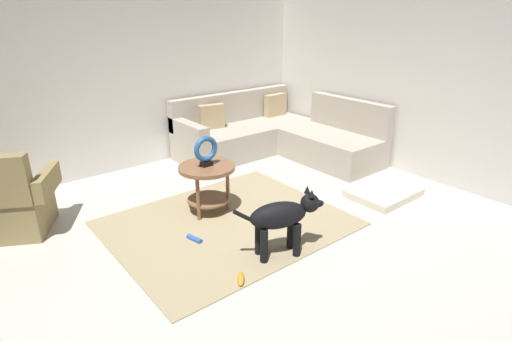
{
  "coord_description": "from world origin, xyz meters",
  "views": [
    {
      "loc": [
        -1.97,
        -2.39,
        2.07
      ],
      "look_at": [
        0.45,
        0.6,
        0.55
      ],
      "focal_mm": 28.63,
      "sensor_mm": 36.0,
      "label": 1
    }
  ],
  "objects_px": {
    "sectional_couch": "(276,136)",
    "dog_bed_mat": "(383,193)",
    "side_table": "(207,177)",
    "dog_toy_bone": "(241,279)",
    "armchair": "(11,204)",
    "dog_toy_rope": "(194,239)",
    "torus_sculpture": "(206,150)",
    "dog": "(283,217)"
  },
  "relations": [
    {
      "from": "dog_bed_mat",
      "to": "dog_toy_bone",
      "type": "xyz_separation_m",
      "value": [
        -2.31,
        -0.25,
        -0.01
      ]
    },
    {
      "from": "sectional_couch",
      "to": "dog_toy_bone",
      "type": "relative_size",
      "value": 12.5
    },
    {
      "from": "sectional_couch",
      "to": "armchair",
      "type": "relative_size",
      "value": 2.27
    },
    {
      "from": "dog_bed_mat",
      "to": "armchair",
      "type": "bearing_deg",
      "value": 153.48
    },
    {
      "from": "armchair",
      "to": "dog_bed_mat",
      "type": "bearing_deg",
      "value": 2.49
    },
    {
      "from": "sectional_couch",
      "to": "dog",
      "type": "distance_m",
      "value": 2.75
    },
    {
      "from": "sectional_couch",
      "to": "torus_sculpture",
      "type": "height_order",
      "value": "sectional_couch"
    },
    {
      "from": "dog",
      "to": "armchair",
      "type": "bearing_deg",
      "value": -117.12
    },
    {
      "from": "armchair",
      "to": "dog_toy_bone",
      "type": "height_order",
      "value": "armchair"
    },
    {
      "from": "side_table",
      "to": "dog_toy_rope",
      "type": "relative_size",
      "value": 3.39
    },
    {
      "from": "side_table",
      "to": "dog_toy_rope",
      "type": "xyz_separation_m",
      "value": [
        -0.44,
        -0.44,
        -0.39
      ]
    },
    {
      "from": "dog",
      "to": "dog_toy_bone",
      "type": "xyz_separation_m",
      "value": [
        -0.54,
        -0.09,
        -0.35
      ]
    },
    {
      "from": "side_table",
      "to": "dog_bed_mat",
      "type": "xyz_separation_m",
      "value": [
        1.83,
        -0.97,
        -0.37
      ]
    },
    {
      "from": "dog_bed_mat",
      "to": "dog_toy_bone",
      "type": "relative_size",
      "value": 4.44
    },
    {
      "from": "side_table",
      "to": "dog_bed_mat",
      "type": "distance_m",
      "value": 2.11
    },
    {
      "from": "side_table",
      "to": "sectional_couch",
      "type": "bearing_deg",
      "value": 27.79
    },
    {
      "from": "armchair",
      "to": "sectional_couch",
      "type": "bearing_deg",
      "value": 31.59
    },
    {
      "from": "dog",
      "to": "dog_toy_rope",
      "type": "height_order",
      "value": "dog"
    },
    {
      "from": "dog_bed_mat",
      "to": "dog_toy_bone",
      "type": "height_order",
      "value": "dog_bed_mat"
    },
    {
      "from": "armchair",
      "to": "side_table",
      "type": "xyz_separation_m",
      "value": [
        1.73,
        -0.81,
        0.09
      ]
    },
    {
      "from": "armchair",
      "to": "torus_sculpture",
      "type": "distance_m",
      "value": 1.95
    },
    {
      "from": "sectional_couch",
      "to": "dog_bed_mat",
      "type": "distance_m",
      "value": 1.96
    },
    {
      "from": "sectional_couch",
      "to": "side_table",
      "type": "relative_size",
      "value": 3.75
    },
    {
      "from": "armchair",
      "to": "dog_toy_rope",
      "type": "distance_m",
      "value": 1.82
    },
    {
      "from": "torus_sculpture",
      "to": "dog_bed_mat",
      "type": "bearing_deg",
      "value": -27.94
    },
    {
      "from": "sectional_couch",
      "to": "dog_toy_bone",
      "type": "height_order",
      "value": "sectional_couch"
    },
    {
      "from": "side_table",
      "to": "dog",
      "type": "height_order",
      "value": "dog"
    },
    {
      "from": "armchair",
      "to": "dog",
      "type": "relative_size",
      "value": 1.22
    },
    {
      "from": "torus_sculpture",
      "to": "dog_toy_rope",
      "type": "height_order",
      "value": "torus_sculpture"
    },
    {
      "from": "dog_toy_rope",
      "to": "sectional_couch",
      "type": "bearing_deg",
      "value": 31.63
    },
    {
      "from": "side_table",
      "to": "dog_toy_bone",
      "type": "xyz_separation_m",
      "value": [
        -0.48,
        -1.22,
        -0.39
      ]
    },
    {
      "from": "dog_bed_mat",
      "to": "dog",
      "type": "distance_m",
      "value": 1.81
    },
    {
      "from": "dog_bed_mat",
      "to": "side_table",
      "type": "bearing_deg",
      "value": 152.06
    },
    {
      "from": "dog_toy_bone",
      "to": "dog_toy_rope",
      "type": "bearing_deg",
      "value": 87.47
    },
    {
      "from": "sectional_couch",
      "to": "dog",
      "type": "bearing_deg",
      "value": -130.31
    },
    {
      "from": "armchair",
      "to": "dog",
      "type": "height_order",
      "value": "armchair"
    },
    {
      "from": "side_table",
      "to": "torus_sculpture",
      "type": "xyz_separation_m",
      "value": [
        0.0,
        -0.0,
        0.29
      ]
    },
    {
      "from": "armchair",
      "to": "dog_toy_bone",
      "type": "xyz_separation_m",
      "value": [
        1.26,
        -2.03,
        -0.29
      ]
    },
    {
      "from": "dog",
      "to": "dog_bed_mat",
      "type": "bearing_deg",
      "value": 115.14
    },
    {
      "from": "torus_sculpture",
      "to": "dog",
      "type": "height_order",
      "value": "torus_sculpture"
    },
    {
      "from": "sectional_couch",
      "to": "armchair",
      "type": "bearing_deg",
      "value": -177.41
    },
    {
      "from": "dog_bed_mat",
      "to": "dog",
      "type": "relative_size",
      "value": 0.98
    }
  ]
}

